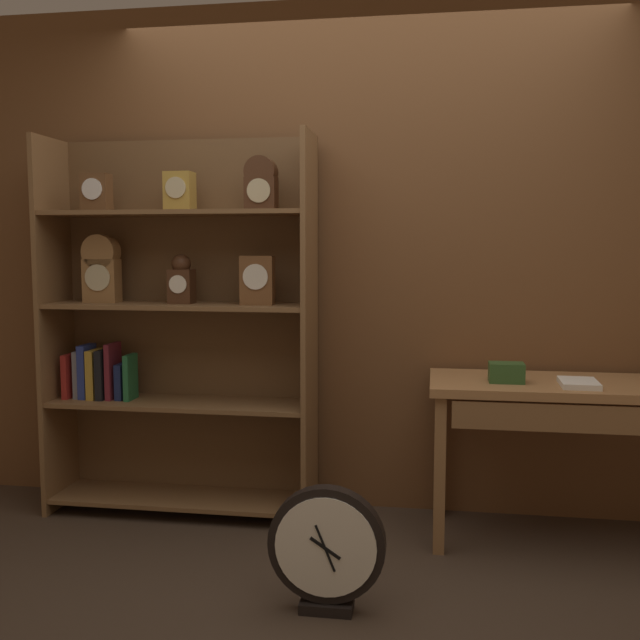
% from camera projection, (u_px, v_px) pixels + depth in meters
% --- Properties ---
extents(ground_plane, '(10.00, 10.00, 0.00)m').
position_uv_depth(ground_plane, '(327.00, 628.00, 2.59)').
color(ground_plane, '#3D2D21').
extents(back_wood_panel, '(4.80, 0.05, 2.60)m').
position_uv_depth(back_wood_panel, '(364.00, 260.00, 3.70)').
color(back_wood_panel, brown).
rests_on(back_wood_panel, ground).
extents(bookshelf, '(1.36, 0.36, 1.91)m').
position_uv_depth(bookshelf, '(175.00, 324.00, 3.66)').
color(bookshelf, brown).
rests_on(bookshelf, ground).
extents(workbench, '(1.29, 0.55, 0.75)m').
position_uv_depth(workbench, '(573.00, 404.00, 3.26)').
color(workbench, '#9E6B3D').
rests_on(workbench, ground).
extents(toolbox_small, '(0.16, 0.11, 0.09)m').
position_uv_depth(toolbox_small, '(506.00, 373.00, 3.26)').
color(toolbox_small, '#2D5123').
rests_on(toolbox_small, workbench).
extents(open_repair_manual, '(0.17, 0.23, 0.02)m').
position_uv_depth(open_repair_manual, '(579.00, 383.00, 3.17)').
color(open_repair_manual, silver).
rests_on(open_repair_manual, workbench).
extents(round_clock_large, '(0.44, 0.11, 0.48)m').
position_uv_depth(round_clock_large, '(327.00, 548.00, 2.68)').
color(round_clock_large, black).
rests_on(round_clock_large, ground).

